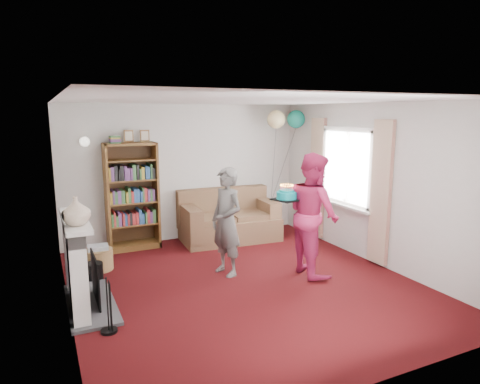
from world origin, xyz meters
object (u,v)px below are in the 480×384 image
person_magenta (313,214)px  birthday_cake (287,195)px  bookcase (132,197)px  sofa (228,221)px  person_striped (227,222)px

person_magenta → birthday_cake: size_ratio=5.17×
bookcase → birthday_cake: (1.76, -2.24, 0.28)m
sofa → person_magenta: bearing=-74.8°
birthday_cake → sofa: bearing=91.0°
person_striped → birthday_cake: 0.94m
sofa → person_magenta: 2.22m
bookcase → person_striped: size_ratio=1.30×
bookcase → birthday_cake: bearing=-51.9°
birthday_cake → person_striped: bearing=153.0°
person_striped → birthday_cake: size_ratio=4.57×
sofa → person_striped: person_striped is taller
bookcase → person_magenta: bookcase is taller
sofa → person_magenta: (0.43, -2.11, 0.55)m
person_magenta → person_striped: bearing=72.5°
sofa → person_striped: size_ratio=1.12×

